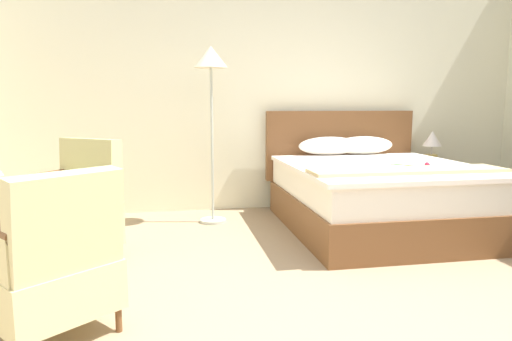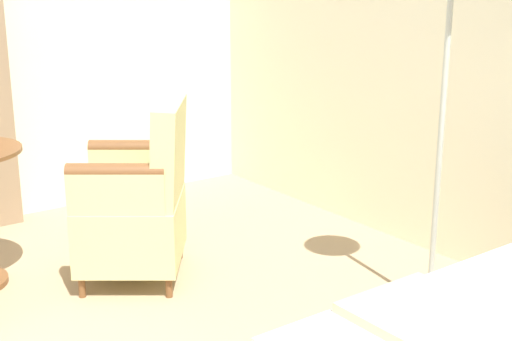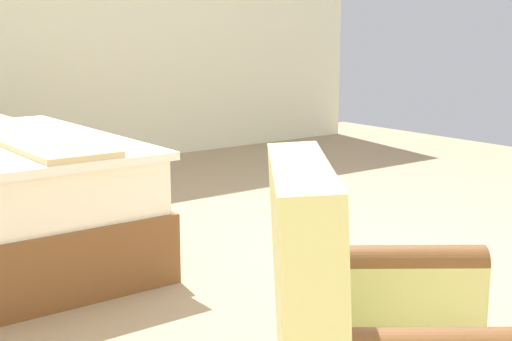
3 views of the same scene
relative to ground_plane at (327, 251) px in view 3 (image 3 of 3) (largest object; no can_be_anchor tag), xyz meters
The scene contains 1 object.
ground_plane is the anchor object (origin of this frame).
Camera 3 is at (-2.82, 2.64, 1.24)m, focal length 50.00 mm.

